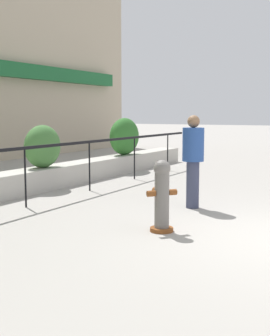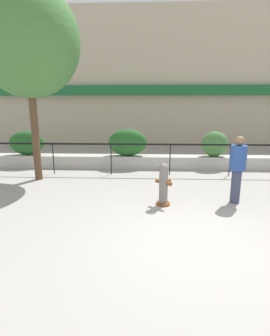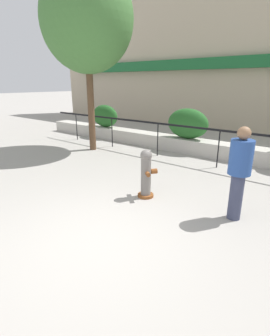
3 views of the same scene
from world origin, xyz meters
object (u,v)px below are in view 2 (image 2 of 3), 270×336
street_tree (27,42)px  pedestrian (238,166)px  hedge_bush_0 (27,143)px  hedge_bush_1 (128,143)px  hedge_bush_2 (215,144)px  fire_hydrant (164,184)px

street_tree → pedestrian: 7.17m
street_tree → hedge_bush_0: bearing=122.7°
hedge_bush_1 → hedge_bush_2: bearing=0.0°
hedge_bush_0 → hedge_bush_2: bearing=0.0°
fire_hydrant → pedestrian: size_ratio=0.62×
hedge_bush_0 → street_tree: 4.07m
hedge_bush_0 → hedge_bush_2: (7.60, 0.00, 0.01)m
fire_hydrant → pedestrian: bearing=7.3°
hedge_bush_0 → hedge_bush_1: (4.14, 0.00, 0.04)m
hedge_bush_2 → street_tree: 7.47m
hedge_bush_1 → fire_hydrant: hedge_bush_1 is taller
fire_hydrant → street_tree: 6.05m
fire_hydrant → hedge_bush_2: bearing=61.3°
hedge_bush_0 → pedestrian: bearing=-28.2°
fire_hydrant → hedge_bush_1: bearing=106.3°
hedge_bush_1 → street_tree: 4.83m
hedge_bush_1 → fire_hydrant: (1.21, -4.12, -0.48)m
hedge_bush_2 → pedestrian: 3.90m
fire_hydrant → pedestrian: 1.93m
hedge_bush_1 → fire_hydrant: 4.32m
hedge_bush_1 → hedge_bush_2: (3.46, 0.00, -0.04)m
street_tree → hedge_bush_2: bearing=16.5°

